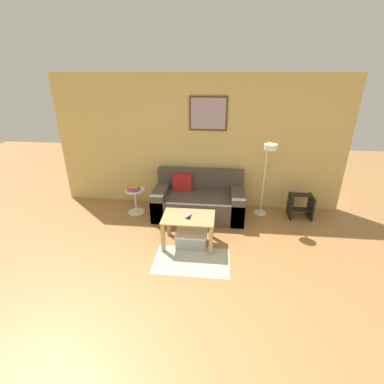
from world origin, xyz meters
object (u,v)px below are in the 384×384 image
Objects in this scene: cell_phone at (189,217)px; side_table at (135,199)px; coffee_table at (189,223)px; floor_lamp at (267,165)px; book_stack at (134,188)px; remote_control at (188,216)px; step_stool at (300,205)px; storage_bin at (192,238)px; couch at (199,200)px.

side_table is at bearing 137.12° from cell_phone.
floor_lamp is (1.27, 0.98, 0.67)m from coffee_table.
cell_phone is at bearing -141.78° from floor_lamp.
book_stack is 1.49m from remote_control.
floor_lamp is at bearing -167.81° from step_stool.
storage_bin is at bearing -38.94° from book_stack.
book_stack is at bearing 140.37° from coffee_table.
storage_bin is at bearing 5.63° from cell_phone.
coffee_table is at bearing 161.93° from storage_bin.
couch reaches higher than side_table.
couch is 1.26m from book_stack.
floor_lamp is 1.10m from step_stool.
coffee_table reaches higher than storage_bin.
book_stack is 1.52m from cell_phone.
storage_bin is (-0.02, -1.07, -0.17)m from couch.
storage_bin is at bearing -91.23° from couch.
step_stool is at bearing 3.16° from book_stack.
floor_lamp reaches higher than book_stack.
step_stool is at bearing 56.29° from remote_control.
book_stack is at bearing 141.06° from storage_bin.
book_stack is at bearing -113.28° from side_table.
couch is at bearing 176.21° from floor_lamp.
remote_control is (1.15, -0.96, 0.22)m from side_table.
coffee_table is 1.66× the size of side_table.
coffee_table is 1.74m from floor_lamp.
remote_control is 0.34× the size of step_stool.
couch reaches higher than remote_control.
couch is at bearing 112.89° from remote_control.
side_table is 1.54m from cell_phone.
couch is 12.00× the size of cell_phone.
couch reaches higher than storage_bin.
couch is 11.20× the size of remote_control.
book_stack is at bearing -179.57° from floor_lamp.
floor_lamp is 1.69m from remote_control.
coffee_table is at bearing -40.12° from side_table.
cell_phone is (1.16, -0.98, -0.03)m from book_stack.
book_stack reaches higher than cell_phone.
floor_lamp is 10.43× the size of cell_phone.
step_stool is at bearing 2.27° from couch.
side_table is 3.45× the size of cell_phone.
couch is 1.09m from storage_bin.
floor_lamp is at bearing 64.08° from remote_control.
coffee_table is 1.83× the size of step_stool.
couch is at bearing 84.17° from cell_phone.
book_stack is (-2.43, -0.02, -0.52)m from floor_lamp.
side_table is 3.15m from step_stool.
book_stack reaches higher than remote_control.
floor_lamp is at bearing 36.00° from cell_phone.
remote_control reaches higher than storage_bin.
coffee_table is 3.38× the size of book_stack.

